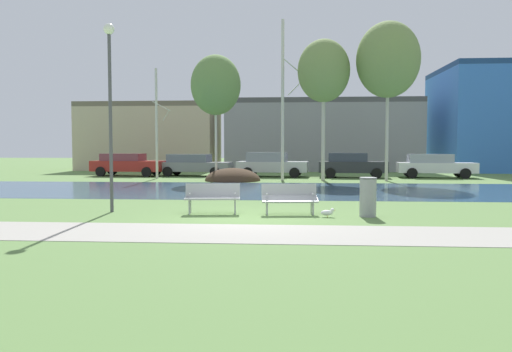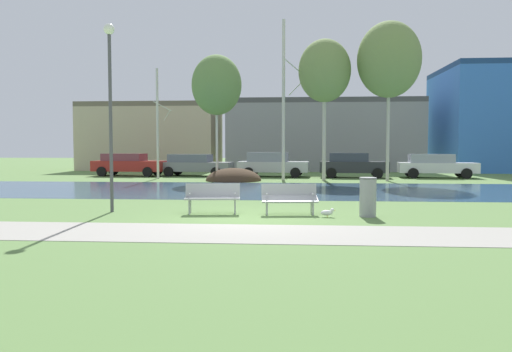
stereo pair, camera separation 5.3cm
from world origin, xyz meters
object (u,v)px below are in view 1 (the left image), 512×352
bench_right (289,198)px  bench_left (213,197)px  parked_hatch_third_silver (271,164)px  trash_bin (368,196)px  parked_van_nearest_red (127,164)px  parked_suv_fifth_white (434,165)px  seagull (328,212)px  parked_sedan_second_grey (194,164)px  parked_wagon_fourth_dark (352,165)px  streetlamp (110,88)px

bench_right → bench_left: bearing=180.0°
parked_hatch_third_silver → bench_right: bearing=-85.8°
trash_bin → parked_van_nearest_red: (-13.04, 18.49, 0.22)m
bench_right → trash_bin: bearing=-8.4°
trash_bin → parked_hatch_third_silver: (-3.52, 18.30, 0.25)m
trash_bin → parked_van_nearest_red: bearing=125.2°
trash_bin → parked_hatch_third_silver: parked_hatch_third_silver is taller
trash_bin → parked_suv_fifth_white: (6.69, 18.08, 0.21)m
seagull → parked_sedan_second_grey: size_ratio=0.08×
parked_wagon_fourth_dark → seagull: bearing=-98.5°
streetlamp → parked_sedan_second_grey: 18.58m
parked_hatch_third_silver → parked_suv_fifth_white: parked_hatch_third_silver is taller
parked_sedan_second_grey → parked_suv_fifth_white: (15.36, -0.68, 0.01)m
trash_bin → parked_sedan_second_grey: bearing=114.8°
trash_bin → seagull: trash_bin is taller
streetlamp → parked_wagon_fourth_dark: size_ratio=1.27×
streetlamp → parked_hatch_third_silver: bearing=77.5°
parked_hatch_third_silver → streetlamp: bearing=-102.5°
bench_left → bench_right: same height
seagull → parked_sedan_second_grey: parked_sedan_second_grey is taller
bench_right → parked_wagon_fourth_dark: size_ratio=0.38×
bench_right → streetlamp: (-5.30, 0.13, 3.21)m
seagull → parked_wagon_fourth_dark: 18.33m
parked_suv_fifth_white → seagull: bearing=-113.2°
bench_right → parked_suv_fifth_white: parked_suv_fifth_white is taller
bench_left → parked_suv_fifth_white: (11.12, 17.76, 0.31)m
seagull → streetlamp: streetlamp is taller
parked_sedan_second_grey → parked_hatch_third_silver: 5.17m
bench_left → parked_van_nearest_red: (-8.61, 18.17, 0.32)m
parked_sedan_second_grey → parked_wagon_fourth_dark: size_ratio=1.13×
parked_suv_fifth_white → parked_hatch_third_silver: bearing=178.8°
parked_sedan_second_grey → parked_suv_fifth_white: bearing=-2.5°
bench_right → parked_wagon_fourth_dark: (3.76, 17.60, 0.34)m
parked_wagon_fourth_dark → parked_suv_fifth_white: 5.12m
trash_bin → parked_van_nearest_red: parked_van_nearest_red is taller
streetlamp → parked_sedan_second_grey: bearing=93.7°
parked_hatch_third_silver → parked_suv_fifth_white: 10.21m
bench_right → parked_van_nearest_red: parked_van_nearest_red is taller
seagull → parked_suv_fifth_white: (7.82, 18.28, 0.65)m
trash_bin → streetlamp: streetlamp is taller
parked_sedan_second_grey → parked_wagon_fourth_dark: bearing=-4.7°
parked_sedan_second_grey → seagull: bearing=-68.3°
bench_right → parked_suv_fifth_white: size_ratio=0.34×
parked_hatch_third_silver → seagull: bearing=-82.6°
trash_bin → streetlamp: 8.12m
streetlamp → bench_right: bearing=-1.4°
bench_right → parked_hatch_third_silver: (-1.33, 17.98, 0.35)m
parked_wagon_fourth_dark → parked_suv_fifth_white: parked_wagon_fourth_dark is taller
seagull → parked_van_nearest_red: (-11.92, 18.69, 0.66)m
streetlamp → parked_sedan_second_grey: (-1.18, 18.31, -2.92)m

